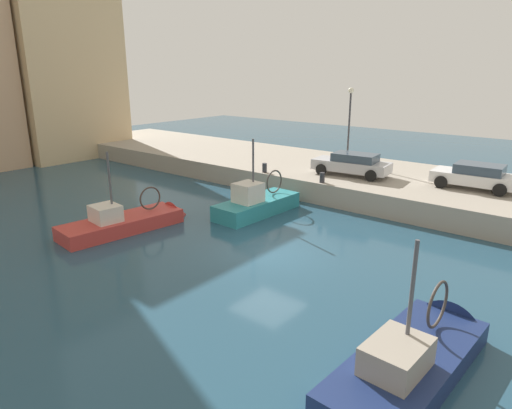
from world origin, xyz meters
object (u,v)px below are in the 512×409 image
object	(u,v)px
mooring_bollard_north	(265,168)
quay_streetlamp	(350,113)
fishing_boat_red	(130,227)
parked_car_silver	(352,164)
fishing_boat_teal	(261,210)
parked_car_white	(475,176)
fishing_boat_navy	(415,364)
mooring_bollard_mid	(322,178)

from	to	relation	value
mooring_bollard_north	quay_streetlamp	bearing A→B (deg)	-23.65
fishing_boat_red	parked_car_silver	xyz separation A→B (m)	(11.79, -5.17, 1.79)
fishing_boat_teal	quay_streetlamp	distance (m)	10.01
parked_car_white	parked_car_silver	world-z (taller)	parked_car_silver
fishing_boat_navy	mooring_bollard_mid	bearing A→B (deg)	40.67
fishing_boat_navy	parked_car_white	distance (m)	15.10
fishing_boat_teal	mooring_bollard_mid	world-z (taller)	fishing_boat_teal
parked_car_silver	quay_streetlamp	world-z (taller)	quay_streetlamp
parked_car_silver	quay_streetlamp	xyz separation A→B (m)	(3.07, 1.95, 2.57)
mooring_bollard_north	fishing_boat_navy	bearing A→B (deg)	-129.21
fishing_boat_navy	quay_streetlamp	bearing A→B (deg)	33.36
fishing_boat_teal	fishing_boat_red	xyz separation A→B (m)	(-5.83, 3.15, -0.05)
parked_car_silver	mooring_bollard_north	size ratio (longest dim) A/B	8.27
parked_car_white	mooring_bollard_mid	xyz separation A→B (m)	(-3.85, 6.80, -0.40)
parked_car_silver	mooring_bollard_mid	world-z (taller)	parked_car_silver
fishing_boat_navy	parked_car_silver	xyz separation A→B (m)	(13.49, 8.95, 1.78)
parked_car_white	mooring_bollard_north	distance (m)	11.48
mooring_bollard_mid	mooring_bollard_north	bearing A→B (deg)	90.00
fishing_boat_navy	mooring_bollard_north	xyz separation A→B (m)	(10.92, 13.38, 1.37)
mooring_bollard_mid	mooring_bollard_north	size ratio (longest dim) A/B	1.00
parked_car_silver	quay_streetlamp	distance (m)	4.46
fishing_boat_teal	fishing_boat_red	distance (m)	6.63
parked_car_silver	mooring_bollard_mid	distance (m)	2.64
fishing_boat_red	fishing_boat_teal	bearing A→B (deg)	-28.40
fishing_boat_teal	quay_streetlamp	bearing A→B (deg)	-0.39
fishing_boat_red	parked_car_silver	size ratio (longest dim) A/B	1.44
parked_car_silver	mooring_bollard_mid	xyz separation A→B (m)	(-2.58, 0.43, -0.41)
fishing_boat_navy	fishing_boat_red	xyz separation A→B (m)	(1.70, 14.12, -0.01)
fishing_boat_red	parked_car_white	world-z (taller)	fishing_boat_red
fishing_boat_teal	mooring_bollard_north	bearing A→B (deg)	35.53
parked_car_white	mooring_bollard_north	world-z (taller)	parked_car_white
fishing_boat_teal	parked_car_silver	xyz separation A→B (m)	(5.95, -2.02, 1.74)
fishing_boat_red	mooring_bollard_north	xyz separation A→B (m)	(9.21, -0.74, 1.38)
fishing_boat_red	mooring_bollard_north	distance (m)	9.34
parked_car_white	fishing_boat_teal	bearing A→B (deg)	130.75
fishing_boat_red	parked_car_white	xyz separation A→B (m)	(13.06, -11.54, 1.78)
mooring_bollard_mid	parked_car_silver	bearing A→B (deg)	-9.45
fishing_boat_teal	parked_car_silver	world-z (taller)	fishing_boat_teal
fishing_boat_red	parked_car_silver	bearing A→B (deg)	-23.68
fishing_boat_red	quay_streetlamp	world-z (taller)	quay_streetlamp
fishing_boat_teal	fishing_boat_red	world-z (taller)	fishing_boat_teal
fishing_boat_red	quay_streetlamp	xyz separation A→B (m)	(14.86, -3.22, 4.36)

